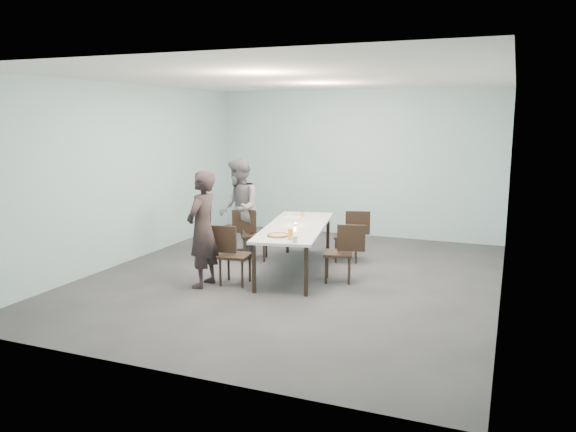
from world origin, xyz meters
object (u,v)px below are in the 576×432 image
at_px(chair_near_right, 344,249).
at_px(pizza, 278,235).
at_px(table, 296,229).
at_px(side_plate, 297,232).
at_px(chair_far_right, 351,232).
at_px(tealight, 295,224).
at_px(beer_glass, 290,234).
at_px(diner_far, 239,209).
at_px(chair_near_left, 230,251).
at_px(diner_near, 203,229).
at_px(amber_tumbler, 302,214).
at_px(chair_far_left, 251,231).
at_px(water_tumbler, 295,239).

height_order(chair_near_right, pizza, chair_near_right).
bearing_deg(table, side_plate, -67.07).
xyz_separation_m(table, side_plate, (0.21, -0.49, 0.06)).
relative_size(chair_far_right, side_plate, 4.83).
bearing_deg(tealight, table, 39.73).
relative_size(chair_near_right, beer_glass, 5.80).
bearing_deg(diner_far, chair_near_right, 40.13).
bearing_deg(chair_near_left, diner_near, -148.26).
bearing_deg(chair_far_right, amber_tumbler, -2.74).
bearing_deg(chair_near_right, diner_near, 13.96).
bearing_deg(diner_near, chair_near_right, 118.62).
xyz_separation_m(chair_far_right, side_plate, (-0.43, -1.47, 0.25)).
distance_m(diner_near, tealight, 1.56).
relative_size(diner_far, amber_tumbler, 21.91).
xyz_separation_m(chair_far_left, diner_near, (0.04, -1.67, 0.35)).
xyz_separation_m(chair_near_left, diner_near, (-0.31, -0.25, 0.35)).
relative_size(chair_far_left, pizza, 2.56).
bearing_deg(tealight, water_tumbler, -69.28).
relative_size(chair_far_left, diner_far, 0.50).
bearing_deg(tealight, chair_far_left, 156.45).
bearing_deg(diner_far, pizza, 12.87).
height_order(chair_near_left, tealight, chair_near_left).
bearing_deg(chair_near_left, diner_far, 104.53).
xyz_separation_m(chair_near_left, chair_far_left, (-0.34, 1.42, 0.00)).
relative_size(beer_glass, water_tumbler, 1.67).
distance_m(chair_near_right, beer_glass, 0.98).
xyz_separation_m(diner_far, beer_glass, (1.53, -1.43, -0.05)).
bearing_deg(tealight, diner_far, 159.77).
bearing_deg(tealight, chair_near_right, -15.65).
xyz_separation_m(diner_near, amber_tumbler, (0.78, 2.02, -0.06)).
height_order(chair_near_right, chair_far_right, same).
distance_m(diner_near, diner_far, 1.70).
bearing_deg(table, water_tumbler, -69.51).
relative_size(table, diner_near, 1.60).
bearing_deg(side_plate, chair_far_left, 142.61).
relative_size(chair_near_left, amber_tumbler, 10.88).
xyz_separation_m(diner_near, side_plate, (1.17, 0.74, -0.10)).
height_order(chair_far_left, pizza, chair_far_left).
bearing_deg(chair_near_right, pizza, 24.11).
height_order(pizza, tealight, tealight).
height_order(pizza, side_plate, pizza).
bearing_deg(diner_far, beer_glass, 15.41).
bearing_deg(chair_near_right, water_tumbler, 49.90).
bearing_deg(pizza, water_tumbler, -37.16).
bearing_deg(chair_far_left, side_plate, -54.60).
bearing_deg(tealight, amber_tumbler, 102.55).
bearing_deg(beer_glass, pizza, 155.77).
distance_m(table, water_tumbler, 1.24).
distance_m(chair_far_right, diner_near, 2.75).
bearing_deg(beer_glass, diner_far, 136.93).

